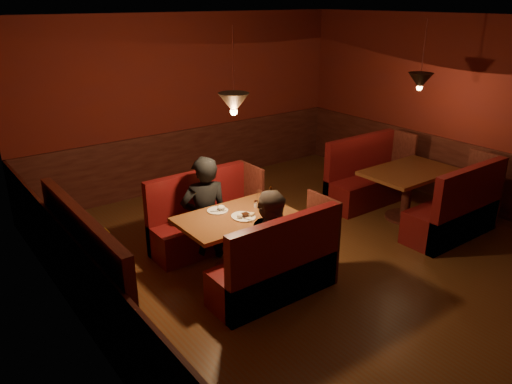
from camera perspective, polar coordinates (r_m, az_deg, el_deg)
room at (r=5.89m, az=6.94°, el=0.70°), size 6.02×7.02×2.92m
main_table at (r=5.94m, az=-2.22°, el=-4.11°), size 1.36×0.82×0.95m
main_bench_far at (r=6.64m, az=-5.86°, el=-3.60°), size 1.49×0.53×1.02m
main_bench_near at (r=5.52m, az=2.56°, el=-9.04°), size 1.49×0.53×1.02m
second_table at (r=7.67m, az=16.99°, el=1.01°), size 1.36×0.87×0.77m
second_bench_far at (r=8.23m, az=12.48°, el=1.17°), size 1.50×0.56×1.07m
second_bench_near at (r=7.37m, az=21.95°, el=-2.39°), size 1.50×0.56×1.07m
diner_a at (r=6.20m, az=-5.96°, el=-0.26°), size 0.69×0.54×1.68m
diner_b at (r=5.51m, az=2.10°, el=-3.94°), size 0.86×0.74×1.53m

